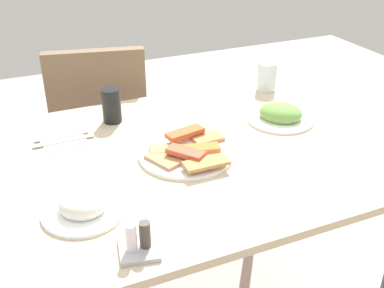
{
  "coord_description": "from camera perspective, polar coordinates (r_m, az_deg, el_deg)",
  "views": [
    {
      "loc": [
        -0.54,
        -1.2,
        1.46
      ],
      "look_at": [
        -0.02,
        -0.01,
        0.76
      ],
      "focal_mm": 44.55,
      "sensor_mm": 36.0,
      "label": 1
    }
  ],
  "objects": [
    {
      "name": "fork",
      "position": [
        1.6,
        -15.11,
        0.37
      ],
      "size": [
        0.2,
        0.02,
        0.0
      ],
      "primitive_type": "cube",
      "rotation": [
        0.0,
        0.0,
        0.01
      ],
      "color": "silver",
      "rests_on": "paper_napkin"
    },
    {
      "name": "dining_table",
      "position": [
        1.54,
        0.46,
        -3.19
      ],
      "size": [
        1.12,
        0.94,
        0.73
      ],
      "color": "#CBB692",
      "rests_on": "ground_plane"
    },
    {
      "name": "soda_can",
      "position": [
        1.68,
        -9.61,
        4.57
      ],
      "size": [
        0.09,
        0.09,
        0.12
      ],
      "primitive_type": "cylinder",
      "rotation": [
        0.0,
        0.0,
        5.51
      ],
      "color": "black",
      "rests_on": "dining_table"
    },
    {
      "name": "condiment_caddy",
      "position": [
        1.1,
        -6.43,
        -11.69
      ],
      "size": [
        0.11,
        0.11,
        0.08
      ],
      "color": "#B2B2B7",
      "rests_on": "dining_table"
    },
    {
      "name": "pide_platter",
      "position": [
        1.46,
        -0.6,
        -0.99
      ],
      "size": [
        0.29,
        0.29,
        0.05
      ],
      "color": "white",
      "rests_on": "dining_table"
    },
    {
      "name": "salad_plate_rice",
      "position": [
        1.24,
        -12.93,
        -7.27
      ],
      "size": [
        0.21,
        0.21,
        0.07
      ],
      "color": "white",
      "rests_on": "dining_table"
    },
    {
      "name": "salad_plate_greens",
      "position": [
        1.71,
        10.54,
        3.47
      ],
      "size": [
        0.23,
        0.23,
        0.07
      ],
      "color": "white",
      "rests_on": "dining_table"
    },
    {
      "name": "drinking_glass",
      "position": [
        1.96,
        8.94,
        7.98
      ],
      "size": [
        0.08,
        0.08,
        0.11
      ],
      "primitive_type": "cylinder",
      "color": "silver",
      "rests_on": "dining_table"
    },
    {
      "name": "dining_chair",
      "position": [
        2.17,
        -10.85,
        1.83
      ],
      "size": [
        0.5,
        0.5,
        0.9
      ],
      "color": "brown",
      "rests_on": "ground_plane"
    },
    {
      "name": "paper_napkin",
      "position": [
        1.62,
        -15.2,
        0.52
      ],
      "size": [
        0.15,
        0.15,
        0.0
      ],
      "primitive_type": "cube",
      "rotation": [
        0.0,
        0.0,
        0.1
      ],
      "color": "white",
      "rests_on": "dining_table"
    },
    {
      "name": "spoon",
      "position": [
        1.63,
        -15.33,
        0.92
      ],
      "size": [
        0.18,
        0.02,
        0.0
      ],
      "primitive_type": "cube",
      "rotation": [
        0.0,
        0.0,
        -0.01
      ],
      "color": "silver",
      "rests_on": "paper_napkin"
    }
  ]
}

